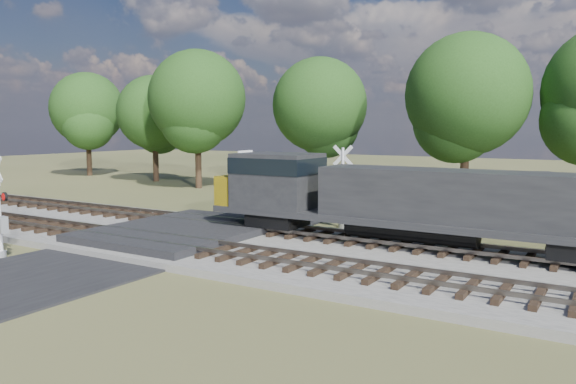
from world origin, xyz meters
The scene contains 10 objects.
ground centered at (0.00, 0.00, 0.00)m, with size 160.00×160.00×0.00m, color #464B28.
ballast_bed centered at (10.00, 0.50, 0.15)m, with size 140.00×10.00×0.30m, color gray.
road centered at (0.00, 0.00, 0.04)m, with size 7.00×60.00×0.08m, color black.
crossing_panel centered at (0.00, 0.50, 0.32)m, with size 7.00×9.00×0.62m, color #262628.
track_near centered at (3.12, -2.00, 0.41)m, with size 140.00×2.60×0.33m.
track_far centered at (3.12, 3.00, 0.41)m, with size 140.00×2.60×0.33m.
crossing_signal_near centered at (-3.70, -6.39, 1.76)m, with size 1.69×0.46×4.22m.
crossing_signal_far centered at (5.08, 7.16, 1.84)m, with size 1.78×0.39×4.42m.
equipment_shed centered at (13.21, 11.48, 1.49)m, with size 5.67×5.67×2.94m.
treeline centered at (3.71, 20.30, 7.15)m, with size 84.17×11.77×11.99m.
Camera 1 is at (17.99, -19.60, 5.39)m, focal length 35.00 mm.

